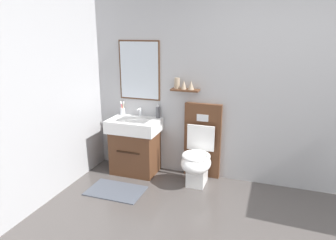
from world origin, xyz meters
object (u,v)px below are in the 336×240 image
Objects in this scene: toothbrush_cup at (123,110)px; toilet at (199,154)px; vanity_sink_left at (135,144)px; soap_dispenser at (158,112)px.

toilet is at bearing -7.95° from toothbrush_cup.
vanity_sink_left is 3.96× the size of toothbrush_cup.
toilet is 5.40× the size of soap_dispenser.
toothbrush_cup is 0.53m from soap_dispenser.
toilet is at bearing 0.30° from vanity_sink_left.
soap_dispenser reaches higher than vanity_sink_left.
vanity_sink_left is at bearing -146.82° from soap_dispenser.
vanity_sink_left is 4.09× the size of soap_dispenser.
toothbrush_cup is at bearing 172.05° from toilet.
toilet reaches higher than vanity_sink_left.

